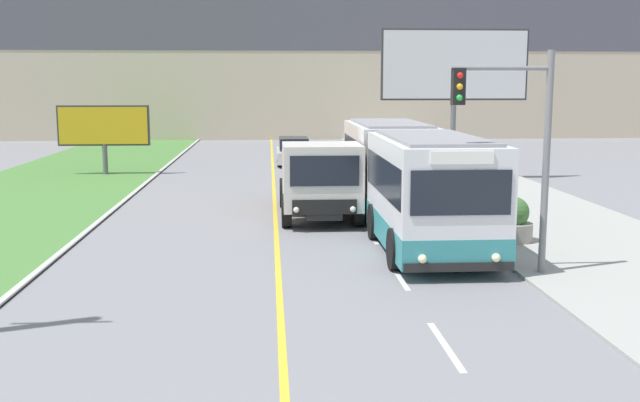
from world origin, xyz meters
name	(u,v)px	position (x,y,z in m)	size (l,w,h in m)	color
apartment_block_background	(270,16)	(0.00, 58.03, 9.73)	(80.00, 8.04, 19.46)	#BCAD93
city_bus	(407,178)	(3.96, 18.05, 1.55)	(2.68, 12.87, 3.05)	silver
dump_truck	(320,181)	(1.43, 19.63, 1.27)	(2.50, 6.61, 2.53)	black
car_distant	(294,152)	(1.15, 36.35, 0.69)	(1.80, 4.30, 1.45)	silver
traffic_light_mast	(517,133)	(5.33, 12.27, 3.28)	(2.28, 0.32, 5.10)	slate
billboard_large	(455,68)	(8.11, 29.24, 5.03)	(6.61, 0.24, 6.74)	#59595B
billboard_small	(104,127)	(-8.05, 32.28, 2.29)	(4.32, 0.24, 3.32)	#59595B
planter_round_near	(513,222)	(6.47, 15.66, 0.62)	(1.08, 1.08, 1.23)	gray
planter_round_second	(464,198)	(6.21, 19.81, 0.64)	(1.18, 1.18, 1.29)	gray
planter_round_third	(444,182)	(6.48, 23.95, 0.63)	(1.09, 1.09, 1.25)	gray
planter_round_far	(416,169)	(6.22, 28.10, 0.63)	(1.08, 1.08, 1.25)	gray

